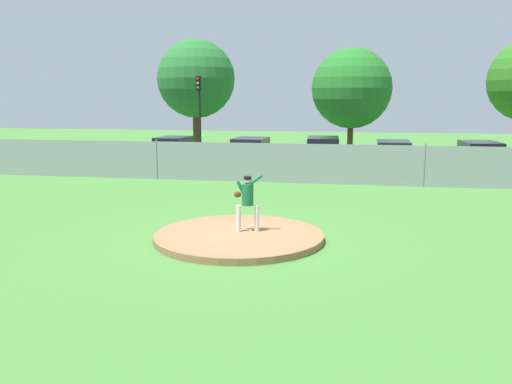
% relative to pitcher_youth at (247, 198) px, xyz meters
% --- Properties ---
extents(ground_plane, '(80.00, 80.00, 0.00)m').
position_rel_pitcher_youth_xyz_m(ground_plane, '(-0.19, 5.74, -1.14)').
color(ground_plane, '#427A33').
extents(asphalt_strip, '(44.00, 7.00, 0.01)m').
position_rel_pitcher_youth_xyz_m(asphalt_strip, '(-0.19, 14.24, -1.14)').
color(asphalt_strip, '#2B2B2D').
rests_on(asphalt_strip, ground_plane).
extents(pitchers_mound, '(4.68, 4.68, 0.19)m').
position_rel_pitcher_youth_xyz_m(pitchers_mound, '(-0.19, -0.26, -1.05)').
color(pitchers_mound, olive).
rests_on(pitchers_mound, ground_plane).
extents(pitcher_youth, '(0.82, 0.32, 1.63)m').
position_rel_pitcher_youth_xyz_m(pitcher_youth, '(0.00, 0.00, 0.00)').
color(pitcher_youth, silver).
rests_on(pitcher_youth, pitchers_mound).
extents(baseball, '(0.07, 0.07, 0.07)m').
position_rel_pitcher_youth_xyz_m(baseball, '(0.03, 0.54, -0.92)').
color(baseball, white).
rests_on(baseball, pitchers_mound).
extents(chainlink_fence, '(30.70, 0.07, 1.90)m').
position_rel_pitcher_youth_xyz_m(chainlink_fence, '(-0.19, 9.74, -0.24)').
color(chainlink_fence, gray).
rests_on(chainlink_fence, ground_plane).
extents(parked_car_silver, '(2.08, 4.26, 1.67)m').
position_rel_pitcher_youth_xyz_m(parked_car_silver, '(-2.66, 14.35, -0.35)').
color(parked_car_silver, '#B7BABF').
rests_on(parked_car_silver, ground_plane).
extents(parked_car_white, '(1.93, 4.53, 1.60)m').
position_rel_pitcher_youth_xyz_m(parked_car_white, '(4.95, 14.61, -0.37)').
color(parked_car_white, silver).
rests_on(parked_car_white, ground_plane).
extents(parked_car_slate, '(1.99, 4.62, 1.78)m').
position_rel_pitcher_youth_xyz_m(parked_car_slate, '(1.29, 14.21, -0.30)').
color(parked_car_slate, slate).
rests_on(parked_car_slate, ground_plane).
extents(parked_car_charcoal, '(2.10, 4.42, 1.69)m').
position_rel_pitcher_youth_xyz_m(parked_car_charcoal, '(9.10, 13.84, -0.35)').
color(parked_car_charcoal, '#232328').
rests_on(parked_car_charcoal, ground_plane).
extents(parked_car_teal, '(2.03, 4.27, 1.66)m').
position_rel_pitcher_youth_xyz_m(parked_car_teal, '(-7.09, 14.45, -0.35)').
color(parked_car_teal, '#146066').
rests_on(parked_car_teal, ground_plane).
extents(traffic_cone_orange, '(0.40, 0.40, 0.55)m').
position_rel_pitcher_youth_xyz_m(traffic_cone_orange, '(-5.53, 12.71, -0.88)').
color(traffic_cone_orange, orange).
rests_on(traffic_cone_orange, asphalt_strip).
extents(traffic_light_near, '(0.28, 0.46, 5.15)m').
position_rel_pitcher_youth_xyz_m(traffic_light_near, '(-6.64, 18.17, 2.35)').
color(traffic_light_near, black).
rests_on(traffic_light_near, ground_plane).
extents(tree_tall_centre, '(5.44, 5.44, 7.84)m').
position_rel_pitcher_youth_xyz_m(tree_tall_centre, '(-8.11, 22.51, 3.95)').
color(tree_tall_centre, '#4C331E').
rests_on(tree_tall_centre, ground_plane).
extents(tree_bushy_near, '(5.14, 5.14, 6.98)m').
position_rel_pitcher_youth_xyz_m(tree_bushy_near, '(2.66, 21.14, 3.26)').
color(tree_bushy_near, '#4C331E').
rests_on(tree_bushy_near, ground_plane).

